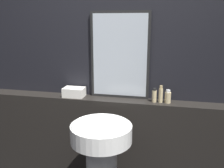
% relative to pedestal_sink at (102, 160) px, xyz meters
% --- Properties ---
extents(wall_back, '(8.00, 0.06, 2.50)m').
position_rel_pedestal_sink_xyz_m(wall_back, '(-0.06, 0.62, 0.66)').
color(wall_back, black).
rests_on(wall_back, ground_plane).
extents(vanity_counter, '(2.98, 0.20, 0.97)m').
position_rel_pedestal_sink_xyz_m(vanity_counter, '(-0.06, 0.49, -0.10)').
color(vanity_counter, black).
rests_on(vanity_counter, ground_plane).
extents(pedestal_sink, '(0.50, 0.50, 0.91)m').
position_rel_pedestal_sink_xyz_m(pedestal_sink, '(0.00, 0.00, 0.00)').
color(pedestal_sink, white).
rests_on(pedestal_sink, ground_plane).
extents(mirror, '(0.58, 0.03, 0.84)m').
position_rel_pedestal_sink_xyz_m(mirror, '(0.04, 0.57, 0.80)').
color(mirror, black).
rests_on(mirror, vanity_counter).
extents(towel_stack, '(0.21, 0.14, 0.09)m').
position_rel_pedestal_sink_xyz_m(towel_stack, '(-0.42, 0.49, 0.43)').
color(towel_stack, silver).
rests_on(towel_stack, vanity_counter).
extents(shampoo_bottle, '(0.04, 0.04, 0.13)m').
position_rel_pedestal_sink_xyz_m(shampoo_bottle, '(0.39, 0.49, 0.44)').
color(shampoo_bottle, '#C6B284').
rests_on(shampoo_bottle, vanity_counter).
extents(conditioner_bottle, '(0.04, 0.04, 0.16)m').
position_rel_pedestal_sink_xyz_m(conditioner_bottle, '(0.45, 0.49, 0.45)').
color(conditioner_bottle, '#C6B284').
rests_on(conditioner_bottle, vanity_counter).
extents(lotion_bottle, '(0.06, 0.06, 0.13)m').
position_rel_pedestal_sink_xyz_m(lotion_bottle, '(0.51, 0.49, 0.44)').
color(lotion_bottle, '#C6B284').
rests_on(lotion_bottle, vanity_counter).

